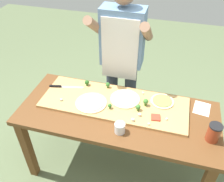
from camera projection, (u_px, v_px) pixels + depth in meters
The scene contains 23 objects.
ground_plane at pixel (117, 166), 2.51m from camera, with size 8.00×8.00×0.00m, color #60704C.
prep_table at pixel (117, 121), 2.09m from camera, with size 1.67×0.71×0.77m.
cutting_board at pixel (114, 103), 2.09m from camera, with size 1.26×0.45×0.02m, color tan.
chefs_knife at pixel (62, 87), 2.24m from camera, with size 0.31×0.09×0.02m.
pizza_whole_pesto_green at pixel (162, 101), 2.08m from camera, with size 0.20×0.20×0.02m.
pizza_whole_white_garlic at pixel (125, 99), 2.11m from camera, with size 0.26×0.26×0.02m.
pizza_whole_cheese_artichoke at pixel (91, 103), 2.07m from camera, with size 0.27×0.27×0.02m.
pizza_slice_near_right at pixel (156, 117), 1.93m from camera, with size 0.07×0.07×0.01m, color #BC3D28.
broccoli_floret_back_left at pixel (110, 106), 2.00m from camera, with size 0.03×0.03×0.05m.
broccoli_floret_back_right at pixel (108, 85), 2.22m from camera, with size 0.04×0.04×0.05m.
broccoli_floret_front_left at pixel (146, 102), 2.02m from camera, with size 0.04×0.04×0.07m.
broccoli_floret_back_mid at pixel (138, 107), 1.98m from camera, with size 0.04×0.04×0.06m.
broccoli_floret_front_right at pixel (87, 82), 2.25m from camera, with size 0.04×0.04×0.05m.
cheese_crumble_a at pixel (61, 100), 2.09m from camera, with size 0.02×0.02×0.02m, color silver.
cheese_crumble_b at pixel (149, 124), 1.87m from camera, with size 0.01×0.01×0.01m, color silver.
cheese_crumble_c at pixel (143, 93), 2.16m from camera, with size 0.02×0.02×0.02m, color silver.
cheese_crumble_d at pixel (139, 115), 1.94m from camera, with size 0.02×0.02×0.02m, color silver.
cheese_crumble_e at pixel (133, 120), 1.90m from camera, with size 0.02×0.02×0.02m, color silver.
cheese_crumble_f at pixel (167, 119), 1.91m from camera, with size 0.01×0.01×0.01m, color silver.
flour_cup at pixel (120, 128), 1.82m from camera, with size 0.08×0.08×0.09m.
sauce_jar at pixel (214, 133), 1.74m from camera, with size 0.10×0.10×0.15m.
recipe_note at pixel (202, 108), 2.05m from camera, with size 0.13×0.17×0.00m, color white.
cook_center at pixel (122, 54), 2.32m from camera, with size 0.54×0.39×1.67m.
Camera 1 is at (0.35, -1.43, 2.17)m, focal length 38.68 mm.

